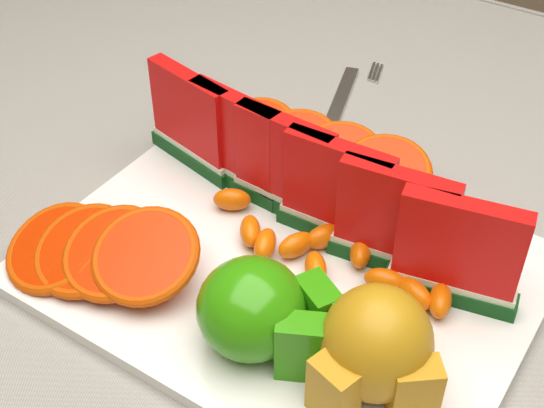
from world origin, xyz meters
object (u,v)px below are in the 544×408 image
Objects in this scene: apple_cluster at (261,312)px; platter at (285,269)px; fork at (342,104)px; pear_cluster at (376,349)px.

platter is at bearing 110.79° from apple_cluster.
fork is (-0.09, 0.25, -0.00)m from platter.
apple_cluster is at bearing -70.61° from fork.
pear_cluster reaches higher than platter.
apple_cluster reaches higher than platter.
platter is 4.13× the size of pear_cluster.
apple_cluster is 0.35m from fork.
pear_cluster is 0.50× the size of fork.
fork is at bearing 108.95° from platter.
platter reaches higher than fork.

